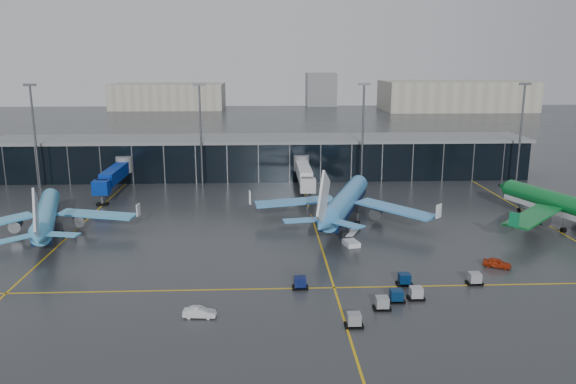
{
  "coord_description": "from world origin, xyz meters",
  "views": [
    {
      "loc": [
        0.32,
        -87.83,
        31.13
      ],
      "look_at": [
        5.0,
        18.0,
        6.0
      ],
      "focal_mm": 35.0,
      "sensor_mm": 36.0,
      "label": 1
    }
  ],
  "objects_px": {
    "baggage_carts": "(391,293)",
    "mobile_airstair": "(351,241)",
    "airliner_klm_near": "(346,189)",
    "airliner_aer_lingus": "(570,194)",
    "service_van_red": "(497,263)",
    "airliner_arkefly": "(45,203)",
    "service_van_white": "(200,312)"
  },
  "relations": [
    {
      "from": "mobile_airstair",
      "to": "service_van_red",
      "type": "height_order",
      "value": "mobile_airstair"
    },
    {
      "from": "airliner_klm_near",
      "to": "mobile_airstair",
      "type": "xyz_separation_m",
      "value": [
        -1.02,
        -14.79,
        -5.77
      ]
    },
    {
      "from": "airliner_klm_near",
      "to": "airliner_aer_lingus",
      "type": "distance_m",
      "value": 41.84
    },
    {
      "from": "airliner_aer_lingus",
      "to": "mobile_airstair",
      "type": "height_order",
      "value": "airliner_aer_lingus"
    },
    {
      "from": "baggage_carts",
      "to": "mobile_airstair",
      "type": "xyz_separation_m",
      "value": [
        -1.87,
        22.0,
        0.01
      ]
    },
    {
      "from": "airliner_arkefly",
      "to": "service_van_white",
      "type": "relative_size",
      "value": 9.29
    },
    {
      "from": "airliner_aer_lingus",
      "to": "baggage_carts",
      "type": "height_order",
      "value": "airliner_aer_lingus"
    },
    {
      "from": "airliner_aer_lingus",
      "to": "service_van_white",
      "type": "xyz_separation_m",
      "value": [
        -65.36,
        -35.08,
        -5.86
      ]
    },
    {
      "from": "airliner_arkefly",
      "to": "service_van_white",
      "type": "distance_m",
      "value": 47.75
    },
    {
      "from": "mobile_airstair",
      "to": "service_van_white",
      "type": "height_order",
      "value": "mobile_airstair"
    },
    {
      "from": "airliner_aer_lingus",
      "to": "baggage_carts",
      "type": "bearing_deg",
      "value": -160.78
    },
    {
      "from": "airliner_klm_near",
      "to": "service_van_white",
      "type": "xyz_separation_m",
      "value": [
        -23.99,
        -41.3,
        -5.87
      ]
    },
    {
      "from": "airliner_arkefly",
      "to": "airliner_klm_near",
      "type": "height_order",
      "value": "airliner_klm_near"
    },
    {
      "from": "airliner_klm_near",
      "to": "airliner_aer_lingus",
      "type": "bearing_deg",
      "value": 10.54
    },
    {
      "from": "airliner_klm_near",
      "to": "service_van_red",
      "type": "relative_size",
      "value": 10.34
    },
    {
      "from": "airliner_klm_near",
      "to": "mobile_airstair",
      "type": "bearing_deg",
      "value": -74.86
    },
    {
      "from": "airliner_klm_near",
      "to": "service_van_white",
      "type": "distance_m",
      "value": 48.12
    },
    {
      "from": "airliner_arkefly",
      "to": "mobile_airstair",
      "type": "distance_m",
      "value": 55.42
    },
    {
      "from": "airliner_klm_near",
      "to": "baggage_carts",
      "type": "height_order",
      "value": "airliner_klm_near"
    },
    {
      "from": "airliner_arkefly",
      "to": "airliner_aer_lingus",
      "type": "height_order",
      "value": "airliner_aer_lingus"
    },
    {
      "from": "airliner_klm_near",
      "to": "mobile_airstair",
      "type": "distance_m",
      "value": 15.91
    },
    {
      "from": "baggage_carts",
      "to": "service_van_white",
      "type": "bearing_deg",
      "value": -169.73
    },
    {
      "from": "airliner_aer_lingus",
      "to": "mobile_airstair",
      "type": "bearing_deg",
      "value": 173.62
    },
    {
      "from": "service_van_red",
      "to": "service_van_white",
      "type": "xyz_separation_m",
      "value": [
        -43.75,
        -15.23,
        -0.03
      ]
    },
    {
      "from": "service_van_white",
      "to": "mobile_airstair",
      "type": "bearing_deg",
      "value": -36.42
    },
    {
      "from": "airliner_klm_near",
      "to": "airliner_aer_lingus",
      "type": "height_order",
      "value": "airliner_klm_near"
    },
    {
      "from": "airliner_aer_lingus",
      "to": "service_van_red",
      "type": "xyz_separation_m",
      "value": [
        -21.61,
        -19.85,
        -5.83
      ]
    },
    {
      "from": "mobile_airstair",
      "to": "service_van_red",
      "type": "bearing_deg",
      "value": -42.41
    },
    {
      "from": "airliner_klm_near",
      "to": "mobile_airstair",
      "type": "height_order",
      "value": "airliner_klm_near"
    },
    {
      "from": "baggage_carts",
      "to": "service_van_white",
      "type": "xyz_separation_m",
      "value": [
        -24.84,
        -4.5,
        -0.09
      ]
    },
    {
      "from": "airliner_aer_lingus",
      "to": "service_van_white",
      "type": "height_order",
      "value": "airliner_aer_lingus"
    },
    {
      "from": "baggage_carts",
      "to": "service_van_red",
      "type": "xyz_separation_m",
      "value": [
        18.91,
        10.73,
        -0.06
      ]
    }
  ]
}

